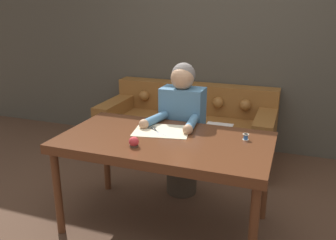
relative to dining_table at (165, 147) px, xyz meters
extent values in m
plane|color=#4C3323|center=(0.09, -0.01, -0.67)|extent=(16.00, 16.00, 0.00)
cube|color=#474238|center=(0.09, 1.87, 0.63)|extent=(8.00, 0.06, 2.60)
cube|color=#562D19|center=(0.00, 0.00, 0.03)|extent=(1.56, 0.85, 0.07)
cylinder|color=#562D19|center=(-0.72, -0.36, -0.34)|extent=(0.06, 0.06, 0.67)
cylinder|color=#562D19|center=(0.72, -0.36, -0.34)|extent=(0.06, 0.06, 0.67)
cylinder|color=#562D19|center=(-0.72, 0.36, -0.34)|extent=(0.06, 0.06, 0.67)
cylinder|color=#562D19|center=(0.72, 0.36, -0.34)|extent=(0.06, 0.06, 0.67)
cube|color=brown|center=(-0.25, 1.37, -0.45)|extent=(1.93, 0.90, 0.44)
cube|color=brown|center=(-0.25, 1.71, -0.06)|extent=(1.93, 0.22, 0.35)
cube|color=brown|center=(-1.11, 1.37, -0.37)|extent=(0.20, 0.90, 0.60)
cube|color=brown|center=(0.62, 1.37, -0.37)|extent=(0.20, 0.90, 0.60)
sphere|color=brown|center=(-0.86, 1.58, -0.06)|extent=(0.13, 0.13, 0.13)
sphere|color=brown|center=(-0.55, 1.58, -0.06)|extent=(0.13, 0.13, 0.13)
sphere|color=brown|center=(-0.25, 1.58, -0.06)|extent=(0.13, 0.13, 0.13)
sphere|color=brown|center=(0.06, 1.58, -0.06)|extent=(0.13, 0.13, 0.13)
sphere|color=brown|center=(0.37, 1.58, -0.06)|extent=(0.13, 0.13, 0.13)
cube|color=white|center=(0.14, 1.26, -0.23)|extent=(0.29, 0.25, 0.00)
cylinder|color=#33281E|center=(-0.04, 0.56, -0.44)|extent=(0.28, 0.28, 0.46)
cube|color=teal|center=(-0.04, 0.56, 0.06)|extent=(0.37, 0.22, 0.54)
sphere|color=tan|center=(-0.04, 0.54, 0.42)|extent=(0.20, 0.20, 0.20)
sphere|color=slate|center=(-0.04, 0.57, 0.44)|extent=(0.20, 0.20, 0.20)
cylinder|color=teal|center=(-0.20, 0.29, 0.10)|extent=(0.14, 0.31, 0.07)
sphere|color=tan|center=(-0.23, 0.15, 0.10)|extent=(0.08, 0.08, 0.08)
cylinder|color=teal|center=(0.12, 0.29, 0.10)|extent=(0.10, 0.31, 0.07)
sphere|color=tan|center=(0.13, 0.15, 0.10)|extent=(0.08, 0.08, 0.08)
cube|color=beige|center=(-0.08, 0.14, 0.07)|extent=(0.47, 0.39, 0.00)
cube|color=silver|center=(-0.06, 0.08, 0.07)|extent=(0.12, 0.08, 0.00)
cube|color=black|center=(-0.15, 0.14, 0.07)|extent=(0.08, 0.06, 0.00)
torus|color=black|center=(-0.18, 0.16, 0.07)|extent=(0.04, 0.04, 0.01)
cube|color=silver|center=(-0.07, 0.06, 0.07)|extent=(0.09, 0.12, 0.00)
cube|color=black|center=(-0.14, 0.15, 0.07)|extent=(0.06, 0.08, 0.00)
torus|color=black|center=(-0.16, 0.18, 0.07)|extent=(0.04, 0.04, 0.01)
cylinder|color=silver|center=(-0.11, 0.11, 0.07)|extent=(0.01, 0.01, 0.01)
cylinder|color=#3366B2|center=(0.57, 0.17, 0.09)|extent=(0.03, 0.03, 0.04)
cylinder|color=beige|center=(0.57, 0.17, 0.11)|extent=(0.04, 0.04, 0.00)
cylinder|color=beige|center=(0.57, 0.17, 0.07)|extent=(0.04, 0.04, 0.00)
cylinder|color=#4C3828|center=(-0.14, -0.22, 0.08)|extent=(0.06, 0.06, 0.01)
sphere|color=red|center=(-0.14, -0.22, 0.11)|extent=(0.07, 0.07, 0.07)
camera|label=1|loc=(0.87, -2.29, 1.01)|focal=38.00mm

